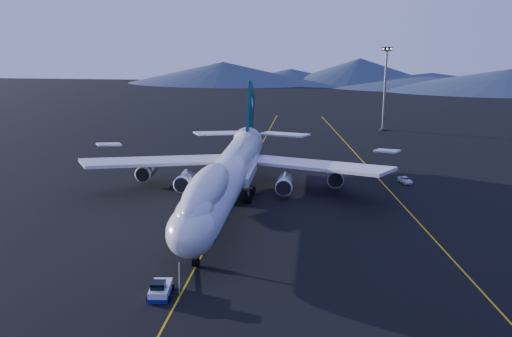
# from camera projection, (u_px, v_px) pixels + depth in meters

# --- Properties ---
(ground) EXTENTS (500.00, 500.00, 0.00)m
(ground) POSITION_uv_depth(u_px,v_px,m) (228.00, 206.00, 100.92)
(ground) COLOR black
(ground) RESTS_ON ground
(taxiway_line_main) EXTENTS (0.25, 220.00, 0.01)m
(taxiway_line_main) POSITION_uv_depth(u_px,v_px,m) (228.00, 206.00, 100.92)
(taxiway_line_main) COLOR gold
(taxiway_line_main) RESTS_ON ground
(taxiway_line_side) EXTENTS (28.08, 198.09, 0.01)m
(taxiway_line_side) POSITION_uv_depth(u_px,v_px,m) (394.00, 196.00, 107.22)
(taxiway_line_side) COLOR gold
(taxiway_line_side) RESTS_ON ground
(boeing_747) EXTENTS (59.62, 72.43, 19.37)m
(boeing_747) POSITION_uv_depth(u_px,v_px,m) (228.00, 174.00, 99.57)
(boeing_747) COLOR silver
(boeing_747) RESTS_ON ground
(pushback_tug) EXTENTS (3.08, 4.88, 2.03)m
(pushback_tug) POSITION_uv_depth(u_px,v_px,m) (161.00, 291.00, 66.85)
(pushback_tug) COLOR silver
(pushback_tug) RESTS_ON ground
(service_van) EXTENTS (3.02, 4.70, 1.21)m
(service_van) POSITION_uv_depth(u_px,v_px,m) (405.00, 180.00, 116.09)
(service_van) COLOR silver
(service_van) RESTS_ON ground
(floodlight_mast) EXTENTS (3.13, 2.34, 25.30)m
(floodlight_mast) POSITION_uv_depth(u_px,v_px,m) (385.00, 89.00, 173.58)
(floodlight_mast) COLOR black
(floodlight_mast) RESTS_ON ground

